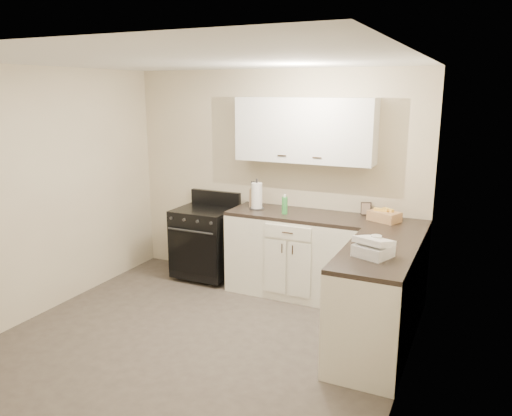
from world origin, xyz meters
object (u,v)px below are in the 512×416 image
at_px(knife_block, 254,198).
at_px(countertop_grill, 373,251).
at_px(stove, 205,242).
at_px(paper_towel, 257,196).
at_px(wicker_basket, 384,216).

height_order(knife_block, countertop_grill, knife_block).
height_order(stove, knife_block, knife_block).
distance_m(stove, paper_towel, 0.93).
height_order(knife_block, paper_towel, paper_towel).
bearing_deg(countertop_grill, wicker_basket, 117.44).
height_order(stove, wicker_basket, wicker_basket).
xyz_separation_m(stove, paper_towel, (0.69, 0.03, 0.63)).
xyz_separation_m(stove, knife_block, (0.62, 0.11, 0.59)).
bearing_deg(knife_block, paper_towel, -59.72).
xyz_separation_m(paper_towel, wicker_basket, (1.43, 0.06, -0.10)).
height_order(paper_towel, countertop_grill, paper_towel).
height_order(knife_block, wicker_basket, knife_block).
bearing_deg(paper_towel, knife_block, 130.75).
height_order(paper_towel, wicker_basket, paper_towel).
xyz_separation_m(stove, wicker_basket, (2.12, 0.09, 0.53)).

